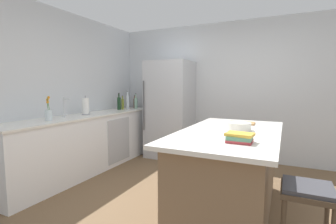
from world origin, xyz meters
TOP-DOWN VIEW (x-y plane):
  - ground_plane at (0.00, 0.00)m, footprint 7.20×7.20m
  - wall_rear at (0.00, 2.25)m, footprint 6.00×0.10m
  - wall_left at (-2.45, 0.00)m, footprint 0.10×6.00m
  - counter_run_left at (-2.09, 0.54)m, footprint 0.65×3.14m
  - kitchen_island at (0.31, 0.15)m, footprint 1.02×1.94m
  - refrigerator at (-1.21, 1.84)m, footprint 0.83×0.75m
  - bar_stool at (1.02, -0.51)m, footprint 0.36×0.36m
  - sink_faucet at (-2.14, 0.10)m, footprint 0.15×0.05m
  - flower_vase at (-2.03, -0.26)m, footprint 0.09×0.09m
  - paper_towel_roll at (-2.10, 0.49)m, footprint 0.14×0.14m
  - whiskey_bottle at (-2.11, 1.99)m, footprint 0.08×0.08m
  - syrup_bottle at (-2.07, 1.90)m, footprint 0.07×0.07m
  - gin_bottle at (-1.99, 1.81)m, footprint 0.07×0.07m
  - hot_sauce_bottle at (-2.13, 1.72)m, footprint 0.05×0.05m
  - soda_bottle at (-2.07, 1.62)m, footprint 0.07×0.07m
  - olive_oil_bottle at (-2.13, 1.53)m, footprint 0.06×0.06m
  - wine_bottle at (-2.14, 1.43)m, footprint 0.07×0.07m
  - cookbook_stack at (0.50, -0.36)m, footprint 0.24×0.19m
  - mixing_bowl at (0.40, 0.23)m, footprint 0.26×0.26m
  - cutting_board at (0.34, 0.75)m, footprint 0.33×0.24m

SIDE VIEW (x-z plane):
  - ground_plane at x=0.00m, z-range 0.00..0.00m
  - kitchen_island at x=0.31m, z-range 0.01..0.92m
  - counter_run_left at x=-2.09m, z-range 0.00..0.93m
  - bar_stool at x=1.02m, z-range 0.21..0.89m
  - cutting_board at x=0.34m, z-range 0.91..0.93m
  - refrigerator at x=-1.21m, z-range 0.00..1.88m
  - cookbook_stack at x=0.50m, z-range 0.91..0.99m
  - mixing_bowl at x=0.40m, z-range 0.91..1.00m
  - hot_sauce_bottle at x=-2.13m, z-range 0.91..1.14m
  - flower_vase at x=-2.03m, z-range 0.86..1.20m
  - syrup_bottle at x=-2.07m, z-range 0.91..1.18m
  - olive_oil_bottle at x=-2.13m, z-range 0.91..1.18m
  - whiskey_bottle at x=-2.11m, z-range 0.91..1.19m
  - gin_bottle at x=-1.99m, z-range 0.89..1.21m
  - wine_bottle at x=-2.14m, z-range 0.90..1.23m
  - paper_towel_roll at x=-2.10m, z-range 0.91..1.22m
  - soda_bottle at x=-2.07m, z-range 0.90..1.27m
  - sink_faucet at x=-2.14m, z-range 0.94..1.24m
  - wall_rear at x=0.00m, z-range 0.00..2.60m
  - wall_left at x=-2.45m, z-range 0.00..2.60m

